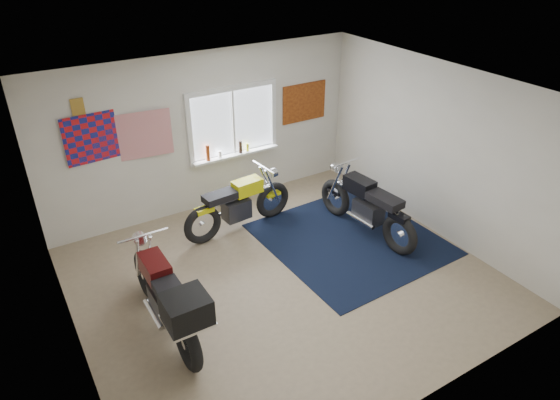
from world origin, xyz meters
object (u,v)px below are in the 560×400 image
navy_rug (350,239)px  black_chrome_bike (367,207)px  maroon_tourer (168,299)px  yellow_triumph (238,205)px

navy_rug → black_chrome_bike: bearing=8.8°
black_chrome_bike → maroon_tourer: bearing=93.9°
yellow_triumph → maroon_tourer: maroon_tourer is taller
navy_rug → maroon_tourer: maroon_tourer is taller
navy_rug → yellow_triumph: (-1.36, 1.20, 0.43)m
yellow_triumph → maroon_tourer: size_ratio=0.93×
maroon_tourer → black_chrome_bike: bearing=-80.9°
yellow_triumph → maroon_tourer: (-1.81, -1.72, 0.12)m
yellow_triumph → black_chrome_bike: size_ratio=0.95×
black_chrome_bike → yellow_triumph: bearing=50.3°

